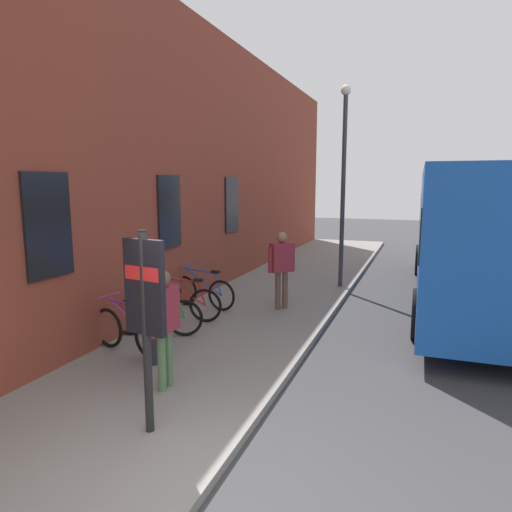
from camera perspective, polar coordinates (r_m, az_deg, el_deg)
name	(u,v)px	position (r m, az deg, el deg)	size (l,w,h in m)	color
ground	(374,331)	(9.87, 14.55, -9.08)	(60.00, 60.00, 0.00)	#38383A
sidewalk_pavement	(277,295)	(12.28, 2.63, -4.90)	(24.00, 3.50, 0.12)	gray
station_facade	(221,166)	(13.58, -4.38, 11.10)	(22.00, 0.65, 7.02)	brown
bicycle_end_of_row	(129,332)	(8.25, -15.61, -9.07)	(0.57, 1.74, 0.97)	black
bicycle_beside_lamp	(158,316)	(9.03, -12.17, -7.34)	(0.67, 1.70, 0.97)	black
bicycle_far_end	(182,303)	(9.89, -9.19, -5.79)	(0.48, 1.76, 0.97)	black
bicycle_mid_rack	(203,292)	(10.81, -6.65, -4.45)	(0.48, 1.76, 0.97)	black
transit_info_sign	(145,300)	(5.36, -13.67, -5.39)	(0.17, 0.56, 2.40)	black
city_bus	(473,228)	(12.67, 25.46, 3.19)	(10.53, 2.74, 3.35)	#1951B2
pedestrian_near_bus	(164,317)	(6.60, -11.45, -7.48)	(0.65, 0.25, 1.72)	#4C724C
pedestrian_by_facade	(282,262)	(10.54, 3.22, -0.79)	(0.55, 0.55, 1.80)	brown
pedestrian_crossing_street	(151,298)	(7.55, -13.03, -5.10)	(0.54, 0.54, 1.79)	#26262D
street_lamp	(344,171)	(12.91, 10.88, 10.38)	(0.28, 0.28, 5.49)	#333338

